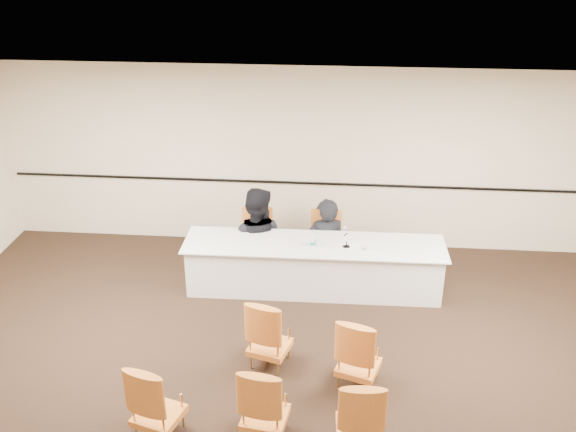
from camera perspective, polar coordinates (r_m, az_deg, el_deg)
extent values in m
plane|color=black|center=(7.65, -0.26, -16.32)|extent=(10.00, 10.00, 0.00)
plane|color=white|center=(6.08, -0.32, 5.26)|extent=(10.00, 10.00, 0.00)
cube|color=beige|center=(10.34, 1.72, 5.08)|extent=(10.00, 0.04, 3.00)
cube|color=black|center=(10.45, 1.68, 2.95)|extent=(9.80, 0.04, 0.03)
imported|color=black|center=(9.97, 3.32, -3.11)|extent=(0.73, 0.57, 1.76)
imported|color=black|center=(10.01, -2.82, -2.61)|extent=(1.03, 0.86, 1.92)
cube|color=white|center=(9.24, 5.61, -2.69)|extent=(0.36, 0.31, 0.00)
cylinder|color=silver|center=(9.21, 2.56, -2.35)|extent=(0.08, 0.08, 0.10)
cylinder|color=white|center=(9.13, 7.15, -2.74)|extent=(0.08, 0.08, 0.12)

